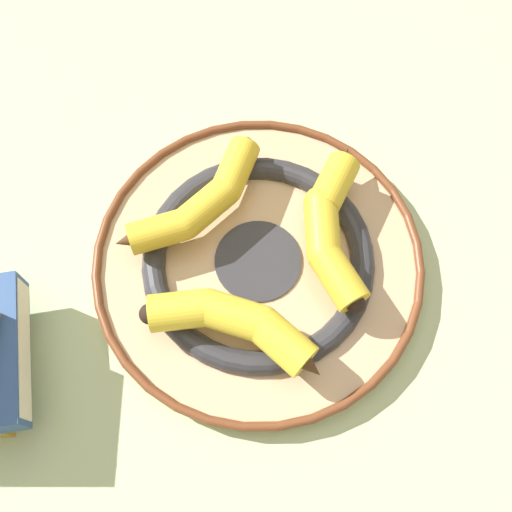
{
  "coord_description": "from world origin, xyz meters",
  "views": [
    {
      "loc": [
        -0.16,
        -0.19,
        0.64
      ],
      "look_at": [
        -0.0,
        -0.01,
        0.04
      ],
      "focal_mm": 42.0,
      "sensor_mm": 36.0,
      "label": 1
    }
  ],
  "objects_px": {
    "banana_b": "(236,324)",
    "banana_c": "(198,204)",
    "decorative_bowl": "(256,263)",
    "banana_a": "(330,225)"
  },
  "relations": [
    {
      "from": "banana_b",
      "to": "banana_c",
      "type": "distance_m",
      "value": 0.14
    },
    {
      "from": "decorative_bowl",
      "to": "banana_c",
      "type": "xyz_separation_m",
      "value": [
        -0.01,
        0.08,
        0.04
      ]
    },
    {
      "from": "decorative_bowl",
      "to": "banana_b",
      "type": "distance_m",
      "value": 0.09
    },
    {
      "from": "banana_a",
      "to": "banana_c",
      "type": "relative_size",
      "value": 0.82
    },
    {
      "from": "decorative_bowl",
      "to": "banana_a",
      "type": "bearing_deg",
      "value": -19.83
    },
    {
      "from": "decorative_bowl",
      "to": "banana_c",
      "type": "distance_m",
      "value": 0.09
    },
    {
      "from": "banana_a",
      "to": "banana_b",
      "type": "height_order",
      "value": "banana_b"
    },
    {
      "from": "decorative_bowl",
      "to": "banana_b",
      "type": "relative_size",
      "value": 2.1
    },
    {
      "from": "banana_a",
      "to": "decorative_bowl",
      "type": "bearing_deg",
      "value": -71.06
    },
    {
      "from": "banana_b",
      "to": "decorative_bowl",
      "type": "bearing_deg",
      "value": -86.4
    }
  ]
}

